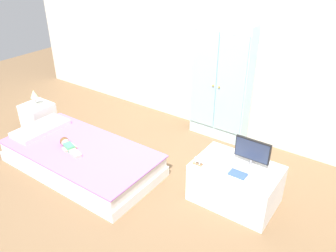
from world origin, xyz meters
name	(u,v)px	position (x,y,z in m)	size (l,w,h in m)	color
ground_plane	(136,186)	(0.00, 0.00, -0.01)	(10.00, 10.00, 0.02)	brown
back_wall	(217,26)	(0.00, 1.57, 1.35)	(6.40, 0.05, 2.70)	silver
bed	(82,158)	(-0.69, -0.10, 0.13)	(1.74, 0.88, 0.26)	white
pillow	(41,128)	(-1.36, -0.10, 0.29)	(0.32, 0.63, 0.06)	silver
doll	(67,145)	(-0.81, -0.17, 0.29)	(0.39, 0.17, 0.10)	#4CA375
nightstand	(38,117)	(-1.84, 0.19, 0.18)	(0.35, 0.35, 0.35)	white
table_lamp	(34,95)	(-1.84, 0.19, 0.50)	(0.10, 0.10, 0.21)	#B7B2AD
wardrobe	(221,83)	(0.19, 1.41, 0.73)	(0.72, 0.26, 1.45)	silver
tv_stand	(235,184)	(0.92, 0.38, 0.20)	(0.78, 0.52, 0.41)	white
tv_monitor	(252,151)	(1.01, 0.47, 0.56)	(0.33, 0.10, 0.27)	#99999E
rocking_horse_toy	(199,160)	(0.62, 0.19, 0.46)	(0.10, 0.04, 0.12)	#8E6642
book_blue	(238,174)	(0.98, 0.26, 0.41)	(0.16, 0.10, 0.01)	blue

